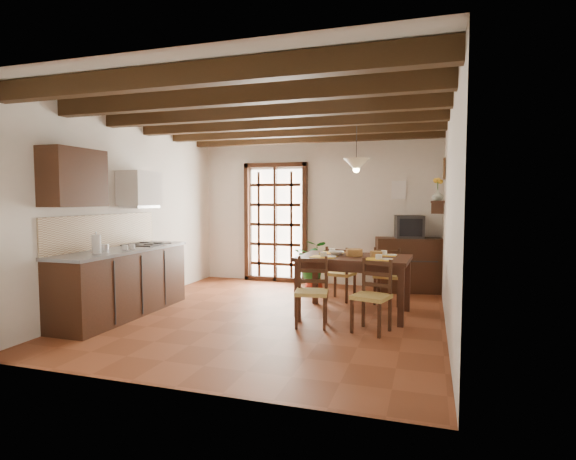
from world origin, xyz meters
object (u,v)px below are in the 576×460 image
at_px(chair_near_left, 312,305).
at_px(chair_far_right, 388,286).
at_px(kitchen_counter, 123,281).
at_px(chair_near_right, 372,310).
at_px(potted_plant, 314,257).
at_px(pendant_lamp, 356,164).
at_px(crt_tv, 409,227).
at_px(sideboard, 408,265).
at_px(dining_table, 354,264).
at_px(chair_far_left, 340,283).

xyz_separation_m(chair_near_left, chair_far_right, (0.82, 1.49, 0.00)).
distance_m(kitchen_counter, chair_near_right, 3.36).
xyz_separation_m(kitchen_counter, potted_plant, (2.06, 2.49, 0.10)).
bearing_deg(chair_near_right, pendant_lamp, 127.50).
height_order(chair_near_left, pendant_lamp, pendant_lamp).
bearing_deg(kitchen_counter, potted_plant, 50.48).
bearing_deg(pendant_lamp, crt_tv, 69.13).
bearing_deg(sideboard, dining_table, -121.75).
bearing_deg(dining_table, chair_far_left, 116.14).
relative_size(crt_tv, pendant_lamp, 0.62).
height_order(dining_table, chair_near_left, chair_near_left).
distance_m(chair_near_right, potted_plant, 2.61).
distance_m(chair_far_left, crt_tv, 1.66).
bearing_deg(kitchen_counter, chair_near_left, 6.00).
xyz_separation_m(dining_table, chair_near_left, (-0.41, -0.74, -0.43)).
bearing_deg(crt_tv, chair_near_left, -122.94).
distance_m(potted_plant, pendant_lamp, 2.25).
xyz_separation_m(chair_near_left, potted_plant, (-0.54, 2.22, 0.30)).
xyz_separation_m(chair_far_left, crt_tv, (0.99, 1.02, 0.85)).
height_order(crt_tv, potted_plant, potted_plant).
bearing_deg(dining_table, sideboard, 72.93).
distance_m(crt_tv, pendant_lamp, 2.06).
xyz_separation_m(chair_near_right, chair_far_right, (0.07, 1.52, 0.00)).
relative_size(dining_table, chair_far_right, 1.75).
xyz_separation_m(chair_far_left, potted_plant, (-0.61, 0.70, 0.30)).
bearing_deg(chair_far_right, pendant_lamp, 64.35).
bearing_deg(chair_near_right, crt_tv, 99.56).
bearing_deg(sideboard, kitchen_counter, -154.30).
distance_m(kitchen_counter, potted_plant, 3.23).
distance_m(chair_near_left, chair_far_right, 1.70).
height_order(chair_near_right, crt_tv, crt_tv).
bearing_deg(potted_plant, pendant_lamp, -55.41).
xyz_separation_m(kitchen_counter, chair_near_right, (3.35, 0.24, -0.20)).
xyz_separation_m(potted_plant, pendant_lamp, (0.95, -1.38, 1.51)).
bearing_deg(chair_near_left, chair_far_left, 77.64).
relative_size(chair_far_left, crt_tv, 1.63).
bearing_deg(crt_tv, potted_plant, -178.84).
distance_m(chair_far_left, chair_far_right, 0.75).
bearing_deg(chair_near_right, chair_far_left, 129.90).
height_order(chair_near_right, chair_far_right, chair_far_right).
bearing_deg(crt_tv, kitchen_counter, -152.71).
relative_size(chair_far_left, pendant_lamp, 1.01).
height_order(chair_far_right, sideboard, sideboard).
height_order(kitchen_counter, crt_tv, kitchen_counter).
relative_size(crt_tv, potted_plant, 0.29).
distance_m(chair_far_right, sideboard, 1.11).
bearing_deg(potted_plant, chair_near_left, -76.36).
distance_m(chair_near_left, chair_near_right, 0.75).
height_order(kitchen_counter, sideboard, kitchen_counter).
height_order(dining_table, chair_near_right, chair_near_right).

